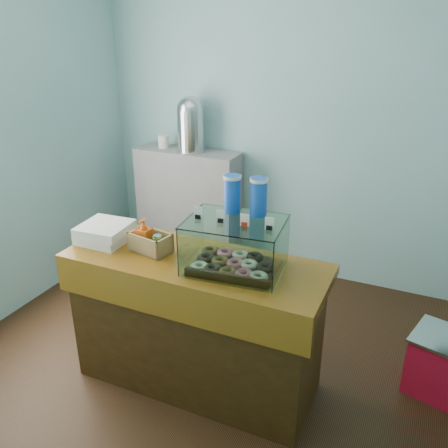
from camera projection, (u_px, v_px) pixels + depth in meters
The scene contains 9 objects.
ground at pixel (214, 357), 3.38m from camera, with size 3.50×3.50×0.00m, color black.
room_shell at pixel (216, 116), 2.71m from camera, with size 3.54×3.04×2.82m.
counter at pixel (196, 322), 2.99m from camera, with size 1.60×0.60×0.90m.
back_shelf at pixel (189, 206), 4.61m from camera, with size 1.00×0.32×1.10m, color gray.
display_case at pixel (237, 240), 2.68m from camera, with size 0.58×0.45×0.52m.
condiment_crate at pixel (149, 240), 2.90m from camera, with size 0.27×0.19×0.20m.
pastry_boxes at pixel (105, 232), 3.04m from camera, with size 0.32×0.32×0.12m.
coffee_urn at pixel (191, 123), 4.27m from camera, with size 0.27×0.27×0.50m.
red_cooler at pixel (448, 367), 2.98m from camera, with size 0.54×0.46×0.41m.
Camera 1 is at (1.20, -2.46, 2.21)m, focal length 38.00 mm.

